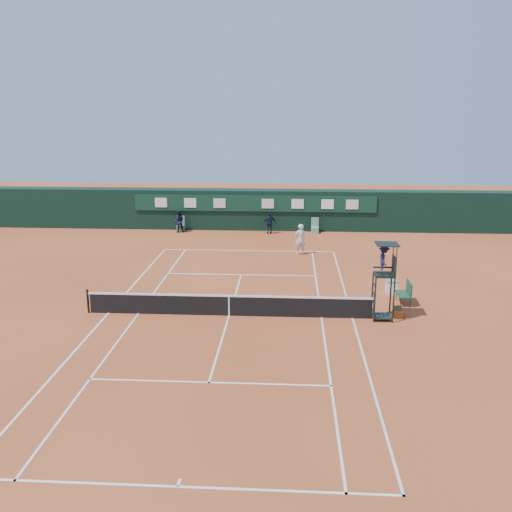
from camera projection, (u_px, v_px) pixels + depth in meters
The scene contains 14 objects.
ground at pixel (229, 316), 25.48m from camera, with size 90.00×90.00×0.00m, color #B4532A.
court_lines at pixel (229, 315), 25.48m from camera, with size 11.05×23.85×0.01m.
tennis_net at pixel (229, 305), 25.35m from camera, with size 12.90×0.10×1.10m.
back_wall at pixel (255, 209), 43.18m from camera, with size 40.00×1.65×3.00m.
linesman_chair_left at pixel (181, 227), 42.60m from camera, with size 0.55×0.50×1.15m.
linesman_chair_right at pixel (315, 229), 42.01m from camera, with size 0.55×0.50×1.15m.
umpire_chair at pixel (384, 265), 24.44m from camera, with size 0.96×0.95×3.42m.
player_bench at pixel (406, 292), 26.88m from camera, with size 0.55×1.20×1.10m.
tennis_bag at pixel (398, 312), 25.42m from camera, with size 0.39×0.89×0.33m, color black.
cooler at pixel (392, 286), 28.54m from camera, with size 0.57×0.57×0.65m.
tennis_ball at pixel (296, 268), 32.86m from camera, with size 0.07×0.07×0.07m, color #B5CB2F.
player at pixel (300, 239), 35.82m from camera, with size 0.71×0.47×1.95m, color silver.
ball_kid_left at pixel (179, 221), 42.19m from camera, with size 0.80×0.62×1.65m, color black.
ball_kid_right at pixel (270, 223), 41.73m from camera, with size 0.94×0.39×1.60m, color black.
Camera 1 is at (2.65, -23.85, 9.05)m, focal length 40.00 mm.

